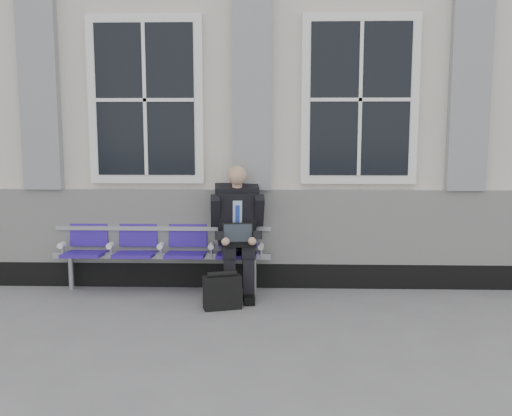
{
  "coord_description": "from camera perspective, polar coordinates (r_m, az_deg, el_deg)",
  "views": [
    {
      "loc": [
        -0.65,
        -5.3,
        1.91
      ],
      "look_at": [
        -0.84,
        0.9,
        1.05
      ],
      "focal_mm": 40.0,
      "sensor_mm": 36.0,
      "label": 1
    }
  ],
  "objects": [
    {
      "name": "ground",
      "position": [
        5.67,
        8.39,
        -11.91
      ],
      "size": [
        70.0,
        70.0,
        0.0
      ],
      "primitive_type": "plane",
      "color": "slate",
      "rests_on": "ground"
    },
    {
      "name": "station_building",
      "position": [
        8.8,
        5.95,
        9.86
      ],
      "size": [
        14.4,
        4.4,
        4.49
      ],
      "color": "beige",
      "rests_on": "ground"
    },
    {
      "name": "bench",
      "position": [
        6.89,
        -9.4,
        -3.61
      ],
      "size": [
        2.6,
        0.47,
        0.91
      ],
      "color": "#9EA0A3",
      "rests_on": "ground"
    },
    {
      "name": "businessman",
      "position": [
        6.59,
        -1.87,
        -1.82
      ],
      "size": [
        0.64,
        0.86,
        1.5
      ],
      "color": "black",
      "rests_on": "ground"
    },
    {
      "name": "briefcase",
      "position": [
        6.17,
        -3.4,
        -8.34
      ],
      "size": [
        0.43,
        0.27,
        0.41
      ],
      "color": "black",
      "rests_on": "ground"
    }
  ]
}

